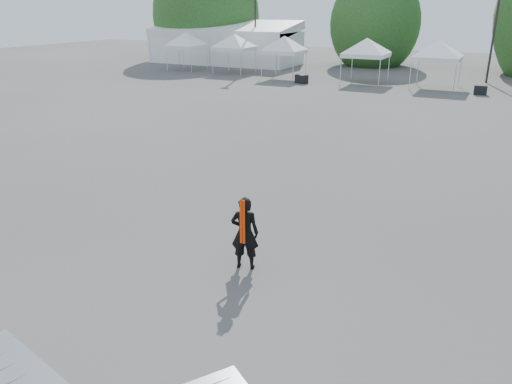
% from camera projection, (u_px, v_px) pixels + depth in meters
% --- Properties ---
extents(ground, '(120.00, 120.00, 0.00)m').
position_uv_depth(ground, '(283.00, 235.00, 13.00)').
color(ground, '#474442').
rests_on(ground, ground).
extents(marquee, '(15.00, 6.25, 4.23)m').
position_uv_depth(marquee, '(225.00, 43.00, 50.85)').
color(marquee, white).
rests_on(marquee, ground).
extents(light_pole_west, '(0.60, 0.25, 10.30)m').
position_uv_depth(light_pole_west, '(255.00, 4.00, 46.99)').
color(light_pole_west, black).
rests_on(light_pole_west, ground).
extents(light_pole_east, '(0.60, 0.25, 9.80)m').
position_uv_depth(light_pole_east, '(498.00, 7.00, 36.57)').
color(light_pole_east, black).
rests_on(light_pole_east, ground).
extents(tree_far_w, '(4.80, 4.80, 7.30)m').
position_uv_depth(tree_far_w, '(206.00, 16.00, 54.14)').
color(tree_far_w, '#382314').
rests_on(tree_far_w, ground).
extents(tree_mid_w, '(4.16, 4.16, 6.33)m').
position_uv_depth(tree_mid_w, '(375.00, 24.00, 48.45)').
color(tree_mid_w, '#382314').
rests_on(tree_mid_w, ground).
extents(tent_a, '(4.03, 4.03, 3.88)m').
position_uv_depth(tent_a, '(186.00, 36.00, 45.09)').
color(tent_a, silver).
rests_on(tent_a, ground).
extents(tent_b, '(4.20, 4.20, 3.88)m').
position_uv_depth(tent_b, '(234.00, 37.00, 43.06)').
color(tent_b, silver).
rests_on(tent_b, ground).
extents(tent_c, '(4.16, 4.16, 3.88)m').
position_uv_depth(tent_c, '(285.00, 39.00, 39.95)').
color(tent_c, silver).
rests_on(tent_c, ground).
extents(tent_d, '(4.43, 4.43, 3.88)m').
position_uv_depth(tent_d, '(367.00, 42.00, 37.42)').
color(tent_d, silver).
rests_on(tent_d, ground).
extents(tent_e, '(4.51, 4.51, 3.88)m').
position_uv_depth(tent_e, '(439.00, 44.00, 35.08)').
color(tent_e, silver).
rests_on(tent_e, ground).
extents(man, '(0.72, 0.58, 1.71)m').
position_uv_depth(man, '(245.00, 233.00, 11.09)').
color(man, black).
rests_on(man, ground).
extents(barrier_left, '(2.69, 1.78, 0.08)m').
position_uv_depth(barrier_left, '(2.00, 378.00, 7.93)').
color(barrier_left, '#A0A3A8').
rests_on(barrier_left, ground).
extents(crate_west, '(1.04, 0.94, 0.66)m').
position_uv_depth(crate_west, '(302.00, 79.00, 38.17)').
color(crate_west, black).
rests_on(crate_west, ground).
extents(crate_mid, '(0.86, 0.70, 0.62)m').
position_uv_depth(crate_mid, '(480.00, 90.00, 33.32)').
color(crate_mid, black).
rests_on(crate_mid, ground).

